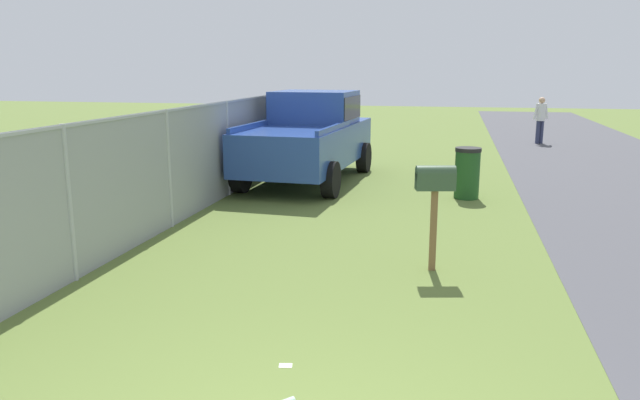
% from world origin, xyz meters
% --- Properties ---
extents(mailbox, '(0.31, 0.54, 1.40)m').
position_xyz_m(mailbox, '(4.60, -0.72, 1.13)').
color(mailbox, brown).
rests_on(mailbox, ground).
extents(pickup_truck, '(5.11, 2.51, 2.09)m').
position_xyz_m(pickup_truck, '(10.70, 2.39, 1.10)').
color(pickup_truck, '#284793').
rests_on(pickup_truck, ground).
extents(trash_bin, '(0.53, 0.53, 1.05)m').
position_xyz_m(trash_bin, '(9.37, -1.23, 0.53)').
color(trash_bin, '#1E4C1E').
rests_on(trash_bin, ground).
extents(pedestrian, '(0.30, 0.53, 1.63)m').
position_xyz_m(pedestrian, '(19.44, -3.89, 0.94)').
color(pedestrian, '#2D3351').
rests_on(pedestrian, ground).
extents(fence_section, '(13.67, 0.07, 1.97)m').
position_xyz_m(fence_section, '(7.29, 3.67, 1.06)').
color(fence_section, '#9EA3A8').
rests_on(fence_section, ground).
extents(litter_wrapper_by_mailbox, '(0.11, 0.13, 0.01)m').
position_xyz_m(litter_wrapper_by_mailbox, '(1.59, 0.46, 0.00)').
color(litter_wrapper_by_mailbox, silver).
rests_on(litter_wrapper_by_mailbox, ground).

